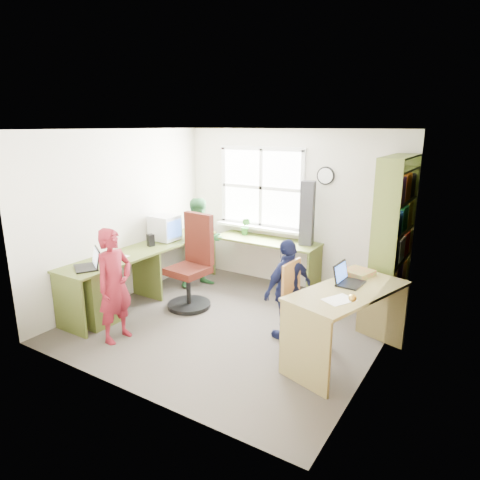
{
  "coord_description": "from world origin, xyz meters",
  "views": [
    {
      "loc": [
        2.73,
        -4.16,
        2.45
      ],
      "look_at": [
        0.0,
        0.25,
        1.05
      ],
      "focal_mm": 32.0,
      "sensor_mm": 36.0,
      "label": 1
    }
  ],
  "objects": [
    {
      "name": "person_navy",
      "position": [
        0.76,
        0.08,
        0.6
      ],
      "size": [
        0.52,
        0.76,
        1.2
      ],
      "primitive_type": "imported",
      "rotation": [
        0.0,
        0.0,
        -1.92
      ],
      "color": "#141940",
      "rests_on": "ground"
    },
    {
      "name": "laptop_left",
      "position": [
        -1.46,
        -0.89,
        0.81
      ],
      "size": [
        0.45,
        0.43,
        0.24
      ],
      "rotation": [
        0.0,
        0.0,
        -0.55
      ],
      "color": "black",
      "rests_on": "l_desk"
    },
    {
      "name": "right_desk",
      "position": [
        1.52,
        -0.08,
        0.59
      ],
      "size": [
        1.03,
        1.54,
        0.81
      ],
      "rotation": [
        0.0,
        0.0,
        -0.29
      ],
      "color": "olive",
      "rests_on": "ground"
    },
    {
      "name": "game_box",
      "position": [
        1.47,
        0.41,
        0.84
      ],
      "size": [
        0.36,
        0.36,
        0.06
      ],
      "rotation": [
        0.0,
        0.0,
        -0.3
      ],
      "color": "red",
      "rests_on": "right_desk"
    },
    {
      "name": "wooden_chair",
      "position": [
        0.96,
        -0.02,
        0.53
      ],
      "size": [
        0.44,
        0.44,
        0.98
      ],
      "rotation": [
        0.0,
        0.0,
        -0.04
      ],
      "color": "#B97C3D",
      "rests_on": "ground"
    },
    {
      "name": "laptop_right",
      "position": [
        1.44,
        0.08,
        0.86
      ],
      "size": [
        0.28,
        0.33,
        0.22
      ],
      "rotation": [
        0.0,
        0.0,
        1.51
      ],
      "color": "black",
      "rests_on": "right_desk"
    },
    {
      "name": "speaker_b",
      "position": [
        -1.52,
        0.85,
        0.83
      ],
      "size": [
        0.09,
        0.09,
        0.17
      ],
      "rotation": [
        0.0,
        0.0,
        0.04
      ],
      "color": "black",
      "rests_on": "l_desk"
    },
    {
      "name": "paper_b",
      "position": [
        1.53,
        -0.39,
        0.81
      ],
      "size": [
        0.32,
        0.36,
        0.0
      ],
      "rotation": [
        0.0,
        0.0,
        -0.48
      ],
      "color": "white",
      "rests_on": "right_desk"
    },
    {
      "name": "bookshelf",
      "position": [
        1.65,
        1.19,
        1.0
      ],
      "size": [
        0.3,
        1.02,
        2.1
      ],
      "color": "#5A6629",
      "rests_on": "ground"
    },
    {
      "name": "person_red",
      "position": [
        -0.91,
        -1.01,
        0.67
      ],
      "size": [
        0.32,
        0.49,
        1.34
      ],
      "primitive_type": "imported",
      "rotation": [
        0.0,
        0.0,
        1.57
      ],
      "color": "maroon",
      "rests_on": "ground"
    },
    {
      "name": "swivel_chair",
      "position": [
        -0.76,
        0.23,
        0.55
      ],
      "size": [
        0.65,
        0.65,
        1.29
      ],
      "rotation": [
        0.0,
        0.0,
        -0.09
      ],
      "color": "black",
      "rests_on": "ground"
    },
    {
      "name": "speaker_a",
      "position": [
        -1.51,
        0.23,
        0.84
      ],
      "size": [
        0.11,
        0.11,
        0.18
      ],
      "rotation": [
        0.0,
        0.0,
        -0.31
      ],
      "color": "black",
      "rests_on": "l_desk"
    },
    {
      "name": "l_desk",
      "position": [
        -1.31,
        -0.28,
        0.46
      ],
      "size": [
        2.38,
        2.95,
        0.75
      ],
      "color": "#5A6629",
      "rests_on": "ground"
    },
    {
      "name": "cd_tower",
      "position": [
        0.37,
        1.49,
        1.22
      ],
      "size": [
        0.21,
        0.19,
        0.93
      ],
      "rotation": [
        0.0,
        0.0,
        0.17
      ],
      "color": "black",
      "rests_on": "l_desk"
    },
    {
      "name": "room",
      "position": [
        0.01,
        0.1,
        1.22
      ],
      "size": [
        3.64,
        3.44,
        2.44
      ],
      "color": "#3F3931",
      "rests_on": "ground"
    },
    {
      "name": "potted_plant",
      "position": [
        -0.67,
        1.5,
        0.89
      ],
      "size": [
        0.16,
        0.13,
        0.28
      ],
      "primitive_type": "imported",
      "rotation": [
        0.0,
        0.0,
        0.02
      ],
      "color": "#30742E",
      "rests_on": "l_desk"
    },
    {
      "name": "person_green",
      "position": [
        -1.11,
        0.91,
        0.69
      ],
      "size": [
        0.81,
        0.85,
        1.39
      ],
      "primitive_type": "imported",
      "rotation": [
        0.0,
        0.0,
        0.98
      ],
      "color": "#296833",
      "rests_on": "ground"
    },
    {
      "name": "paper_a",
      "position": [
        -1.5,
        -0.44,
        0.75
      ],
      "size": [
        0.23,
        0.32,
        0.0
      ],
      "rotation": [
        0.0,
        0.0,
        0.03
      ],
      "color": "white",
      "rests_on": "l_desk"
    },
    {
      "name": "crt_monitor",
      "position": [
        -1.55,
        0.58,
        0.94
      ],
      "size": [
        0.4,
        0.36,
        0.38
      ],
      "rotation": [
        0.0,
        0.0,
        -0.02
      ],
      "color": "white",
      "rests_on": "l_desk"
    }
  ]
}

